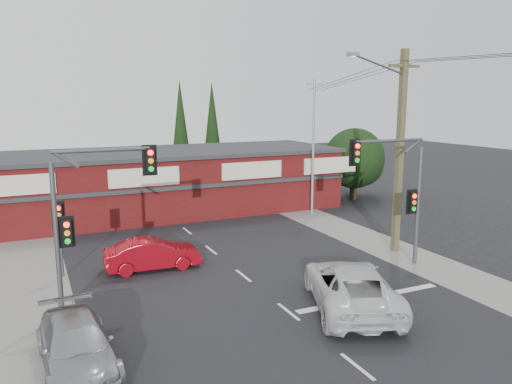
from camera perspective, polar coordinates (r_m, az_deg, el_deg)
name	(u,v)px	position (r m, az deg, el deg)	size (l,w,h in m)	color
ground	(272,299)	(19.78, 1.88, -12.13)	(120.00, 120.00, 0.00)	black
road_strip	(225,262)	(24.07, -3.51, -7.94)	(14.00, 70.00, 0.01)	black
verge_left	(31,289)	(22.62, -24.34, -10.11)	(3.00, 70.00, 0.02)	gray
verge_right	(370,241)	(28.12, 12.92, -5.45)	(3.00, 70.00, 0.02)	gray
stop_line	(370,298)	(20.35, 12.88, -11.69)	(6.50, 0.35, 0.01)	silver
white_suv	(351,286)	(19.06, 10.77, -10.51)	(2.78, 6.03, 1.68)	silver
silver_suv	(77,346)	(15.77, -19.82, -16.20)	(1.93, 4.75, 1.38)	#949799
red_sedan	(153,254)	(23.30, -11.71, -6.96)	(1.49, 4.27, 1.41)	maroon
lane_dashes	(264,292)	(20.41, 0.89, -11.34)	(0.12, 39.14, 0.01)	silver
shop_building	(147,182)	(34.50, -12.36, 1.13)	(27.30, 8.40, 4.22)	#470E0F
tree_cluster	(353,161)	(39.43, 11.00, 3.45)	(5.90, 5.10, 5.50)	#2D2116
conifer_near	(181,126)	(42.02, -8.61, 7.48)	(1.80, 1.80, 9.25)	#2D2116
conifer_far	(212,124)	(45.00, -5.02, 7.76)	(1.80, 1.80, 9.25)	#2D2116
traffic_mast_left	(87,205)	(18.76, -18.79, -1.38)	(3.77, 0.27, 5.97)	#47494C
traffic_mast_right	(400,183)	(23.24, 16.10, 1.02)	(3.96, 0.27, 5.97)	#47494C
pedestal_signal	(59,224)	(22.93, -21.58, -3.37)	(0.55, 0.27, 3.38)	#47494C
utility_pole	(398,146)	(25.53, 15.93, 5.13)	(4.38, 0.59, 10.00)	brown
steel_pole	(313,144)	(33.25, 6.56, 5.42)	(1.20, 0.16, 9.00)	gray
power_lines	(502,62)	(21.73, 26.28, 13.22)	(2.01, 29.00, 1.22)	black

